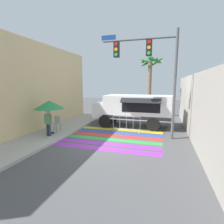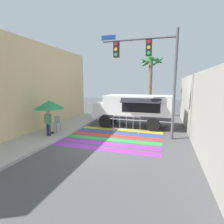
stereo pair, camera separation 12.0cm
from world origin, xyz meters
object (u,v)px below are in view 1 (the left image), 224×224
patio_umbrella (49,105)px  vendor_person (48,122)px  folding_chair (56,122)px  palm_tree (150,76)px  food_truck (133,107)px  barricade_front (126,124)px  traffic_signal_pole (150,63)px

patio_umbrella → vendor_person: 1.08m
folding_chair → vendor_person: size_ratio=0.63×
vendor_person → palm_tree: (5.13, 8.88, 2.99)m
food_truck → barricade_front: bearing=-93.3°
folding_chair → palm_tree: bearing=68.0°
vendor_person → barricade_front: size_ratio=0.83×
food_truck → vendor_person: (-4.25, -4.52, -0.43)m
food_truck → patio_umbrella: (-4.46, -4.03, 0.51)m
traffic_signal_pole → folding_chair: bearing=-171.4°
food_truck → barricade_front: size_ratio=3.11×
traffic_signal_pole → palm_tree: traffic_signal_pole is taller
folding_chair → vendor_person: (0.23, -1.14, 0.28)m
traffic_signal_pole → barricade_front: traffic_signal_pole is taller
vendor_person → barricade_front: vendor_person is taller
patio_umbrella → folding_chair: (-0.01, 0.65, -1.22)m
traffic_signal_pole → palm_tree: size_ratio=1.07×
folding_chair → barricade_front: (4.37, 1.61, -0.21)m
vendor_person → palm_tree: bearing=77.1°
food_truck → patio_umbrella: food_truck is taller
traffic_signal_pole → folding_chair: size_ratio=6.36×
vendor_person → traffic_signal_pole: bearing=36.8°
vendor_person → barricade_front: 5.00m
vendor_person → food_truck: bearing=63.9°
folding_chair → palm_tree: palm_tree is taller
vendor_person → palm_tree: palm_tree is taller
food_truck → traffic_signal_pole: bearing=-60.8°
folding_chair → palm_tree: 9.97m
food_truck → patio_umbrella: 6.04m
folding_chair → vendor_person: vendor_person is taller
food_truck → vendor_person: size_ratio=3.76×
patio_umbrella → barricade_front: 5.11m
patio_umbrella → barricade_front: bearing=27.4°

